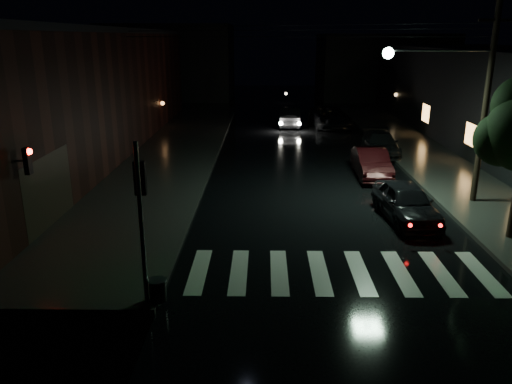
{
  "coord_description": "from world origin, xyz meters",
  "views": [
    {
      "loc": [
        0.73,
        -13.0,
        6.7
      ],
      "look_at": [
        0.46,
        3.35,
        1.6
      ],
      "focal_mm": 35.0,
      "sensor_mm": 36.0,
      "label": 1
    }
  ],
  "objects_px": {
    "parked_car_a": "(406,202)",
    "parked_car_b": "(371,163)",
    "parked_car_c": "(380,144)",
    "parked_car_d": "(330,117)",
    "oncoming_car": "(290,117)"
  },
  "relations": [
    {
      "from": "parked_car_b",
      "to": "parked_car_d",
      "type": "relative_size",
      "value": 0.75
    },
    {
      "from": "parked_car_c",
      "to": "parked_car_d",
      "type": "xyz_separation_m",
      "value": [
        -1.8,
        9.41,
        0.13
      ]
    },
    {
      "from": "parked_car_b",
      "to": "parked_car_a",
      "type": "bearing_deg",
      "value": -88.29
    },
    {
      "from": "parked_car_c",
      "to": "parked_car_b",
      "type": "bearing_deg",
      "value": -103.9
    },
    {
      "from": "parked_car_a",
      "to": "parked_car_d",
      "type": "relative_size",
      "value": 0.74
    },
    {
      "from": "parked_car_b",
      "to": "parked_car_d",
      "type": "height_order",
      "value": "parked_car_d"
    },
    {
      "from": "parked_car_a",
      "to": "parked_car_b",
      "type": "relative_size",
      "value": 0.98
    },
    {
      "from": "parked_car_d",
      "to": "oncoming_car",
      "type": "bearing_deg",
      "value": 170.71
    },
    {
      "from": "parked_car_a",
      "to": "parked_car_c",
      "type": "distance_m",
      "value": 11.23
    },
    {
      "from": "parked_car_c",
      "to": "oncoming_car",
      "type": "height_order",
      "value": "oncoming_car"
    },
    {
      "from": "parked_car_a",
      "to": "parked_car_b",
      "type": "height_order",
      "value": "parked_car_a"
    },
    {
      "from": "parked_car_c",
      "to": "parked_car_d",
      "type": "relative_size",
      "value": 0.8
    },
    {
      "from": "parked_car_b",
      "to": "oncoming_car",
      "type": "relative_size",
      "value": 0.96
    },
    {
      "from": "parked_car_d",
      "to": "oncoming_car",
      "type": "relative_size",
      "value": 1.28
    },
    {
      "from": "parked_car_b",
      "to": "parked_car_d",
      "type": "xyz_separation_m",
      "value": [
        -0.27,
        14.38,
        0.09
      ]
    }
  ]
}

